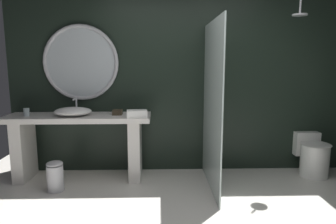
{
  "coord_description": "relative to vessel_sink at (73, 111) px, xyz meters",
  "views": [
    {
      "loc": [
        -0.34,
        -2.34,
        1.53
      ],
      "look_at": [
        -0.25,
        0.92,
        0.99
      ],
      "focal_mm": 32.41,
      "sensor_mm": 36.0,
      "label": 1
    }
  ],
  "objects": [
    {
      "name": "vessel_sink",
      "position": [
        0.0,
        0.0,
        0.0
      ],
      "size": [
        0.48,
        0.39,
        0.21
      ],
      "color": "white",
      "rests_on": "vanity_counter"
    },
    {
      "name": "waste_bin",
      "position": [
        -0.14,
        -0.37,
        -0.72
      ],
      "size": [
        0.19,
        0.19,
        0.37
      ],
      "color": "#B7B7BC",
      "rests_on": "ground_plane"
    },
    {
      "name": "tissue_box",
      "position": [
        0.56,
        0.06,
        -0.02
      ],
      "size": [
        0.12,
        0.14,
        0.06
      ],
      "primitive_type": "cube",
      "color": "#3D3323",
      "rests_on": "vanity_counter"
    },
    {
      "name": "rain_shower_head",
      "position": [
        2.82,
        -0.09,
        1.24
      ],
      "size": [
        0.18,
        0.18,
        0.41
      ],
      "color": "#B7B7BC"
    },
    {
      "name": "shower_glass_panel",
      "position": [
        1.74,
        -0.29,
        0.1
      ],
      "size": [
        0.02,
        1.24,
        2.01
      ],
      "primitive_type": "cube",
      "color": "silver",
      "rests_on": "ground_plane"
    },
    {
      "name": "toilet",
      "position": [
        3.2,
        0.09,
        -0.64
      ],
      "size": [
        0.39,
        0.59,
        0.55
      ],
      "color": "white",
      "rests_on": "ground_plane"
    },
    {
      "name": "back_wall_panel",
      "position": [
        1.45,
        0.38,
        0.39
      ],
      "size": [
        4.8,
        0.1,
        2.6
      ],
      "primitive_type": "cube",
      "color": "black",
      "rests_on": "ground_plane"
    },
    {
      "name": "folded_hand_towel",
      "position": [
        0.83,
        -0.14,
        -0.01
      ],
      "size": [
        0.27,
        0.18,
        0.09
      ],
      "primitive_type": "cube",
      "rotation": [
        0.0,
        0.0,
        0.11
      ],
      "color": "white",
      "rests_on": "vanity_counter"
    },
    {
      "name": "vanity_counter",
      "position": [
        0.06,
        0.04,
        -0.35
      ],
      "size": [
        1.86,
        0.55,
        0.85
      ],
      "color": "silver",
      "rests_on": "ground_plane"
    },
    {
      "name": "tumbler_cup",
      "position": [
        -0.59,
        -0.01,
        -0.0
      ],
      "size": [
        0.07,
        0.07,
        0.1
      ],
      "primitive_type": "cylinder",
      "color": "silver",
      "rests_on": "vanity_counter"
    },
    {
      "name": "round_wall_mirror",
      "position": [
        0.06,
        0.29,
        0.62
      ],
      "size": [
        1.01,
        0.05,
        1.01
      ],
      "color": "#B7B7BC"
    }
  ]
}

